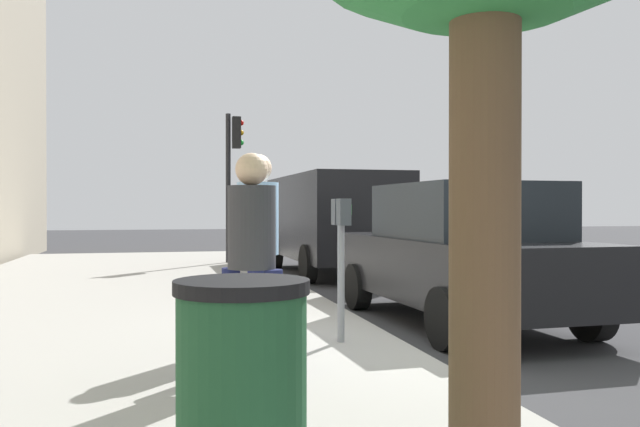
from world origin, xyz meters
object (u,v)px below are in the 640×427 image
(parked_sedan_near, at_px, (461,253))
(traffic_signal, at_px, (232,162))
(parking_meter, at_px, (341,239))
(pedestrian_at_meter, at_px, (258,231))
(pedestrian_bystander, at_px, (252,244))
(parked_van_far, at_px, (332,218))
(trash_bin, at_px, (242,396))

(parked_sedan_near, distance_m, traffic_signal, 8.76)
(parking_meter, distance_m, pedestrian_at_meter, 0.83)
(pedestrian_bystander, distance_m, traffic_signal, 10.97)
(pedestrian_bystander, bearing_deg, parking_meter, -7.80)
(pedestrian_at_meter, distance_m, parked_van_far, 8.45)
(trash_bin, bearing_deg, parked_sedan_near, -34.45)
(parked_van_far, distance_m, trash_bin, 11.91)
(parked_sedan_near, height_order, traffic_signal, traffic_signal)
(pedestrian_bystander, bearing_deg, traffic_signal, 31.71)
(trash_bin, bearing_deg, traffic_signal, -5.69)
(parking_meter, bearing_deg, parked_van_far, -13.81)
(pedestrian_at_meter, xyz_separation_m, pedestrian_bystander, (-1.05, 0.20, -0.06))
(pedestrian_at_meter, distance_m, traffic_signal, 9.91)
(parked_van_far, bearing_deg, pedestrian_at_meter, 160.74)
(parking_meter, bearing_deg, pedestrian_bystander, 135.43)
(pedestrian_at_meter, height_order, parked_sedan_near, pedestrian_at_meter)
(parking_meter, xyz_separation_m, traffic_signal, (9.80, 0.06, 1.41))
(pedestrian_bystander, height_order, parked_van_far, parked_van_far)
(parked_sedan_near, bearing_deg, trash_bin, 145.55)
(parking_meter, xyz_separation_m, pedestrian_at_meter, (0.01, 0.82, 0.08))
(pedestrian_bystander, relative_size, trash_bin, 1.74)
(parked_van_far, bearing_deg, parked_sedan_near, -179.98)
(pedestrian_at_meter, distance_m, parked_sedan_near, 3.16)
(pedestrian_at_meter, xyz_separation_m, traffic_signal, (9.79, -0.76, 1.33))
(parking_meter, distance_m, pedestrian_bystander, 1.45)
(parked_sedan_near, xyz_separation_m, trash_bin, (-4.87, 3.34, -0.24))
(pedestrian_at_meter, xyz_separation_m, parked_sedan_near, (1.43, -2.79, -0.35))
(parked_van_far, bearing_deg, trash_bin, 163.69)
(pedestrian_at_meter, bearing_deg, pedestrian_bystander, -100.12)
(parked_van_far, bearing_deg, pedestrian_bystander, 161.71)
(pedestrian_at_meter, bearing_deg, trash_bin, -98.69)
(parking_meter, height_order, trash_bin, parking_meter)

